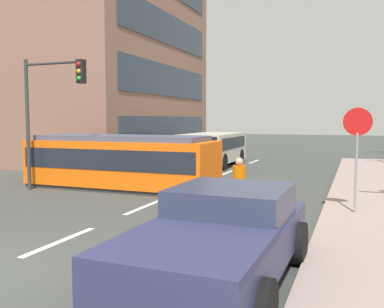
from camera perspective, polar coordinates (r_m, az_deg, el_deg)
name	(u,v)px	position (r m, az deg, el deg)	size (l,w,h in m)	color
ground_plane	(192,187)	(16.84, -0.02, -4.53)	(120.00, 120.00, 0.00)	#3F423F
lane_stripe_1	(60,241)	(9.99, -17.33, -11.19)	(0.16, 2.40, 0.01)	silver
lane_stripe_2	(145,207)	(13.25, -6.39, -7.07)	(0.16, 2.40, 0.01)	silver
lane_stripe_3	(227,173)	(21.41, 4.75, -2.54)	(0.16, 2.40, 0.01)	silver
lane_stripe_4	(254,162)	(27.18, 8.37, -1.03)	(0.16, 2.40, 0.01)	silver
corner_building	(55,43)	(32.04, -18.00, 14.01)	(17.50, 14.35, 16.00)	#8B6150
streetcar_tram	(121,161)	(16.81, -9.51, -0.91)	(7.53, 2.57, 2.08)	#F45F0E
city_bus	(213,147)	(24.40, 2.85, 0.90)	(2.59, 5.68, 1.89)	beige
pedestrian_crossing	(239,184)	(11.61, 6.41, -4.05)	(0.50, 0.36, 1.67)	#1B2842
pickup_truck_parked	(222,237)	(7.02, 4.11, -11.09)	(2.34, 5.03, 1.55)	navy
parked_sedan_mid	(111,160)	(21.75, -10.83, -0.85)	(2.10, 4.59, 1.19)	black
parked_sedan_far	(168,152)	(27.05, -3.22, 0.30)	(2.08, 4.22, 1.19)	silver
stop_sign	(357,138)	(12.34, 21.40, 2.02)	(0.76, 0.07, 2.88)	gray
traffic_light_mast	(49,99)	(16.59, -18.70, 7.09)	(2.69, 0.33, 4.95)	#333333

